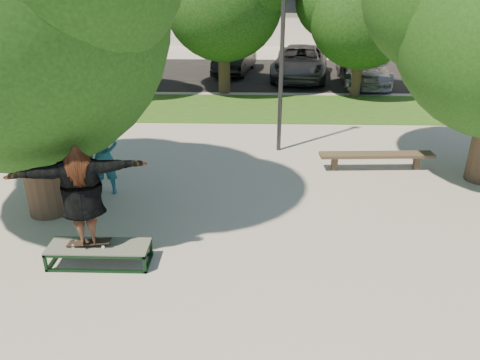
{
  "coord_description": "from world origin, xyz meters",
  "views": [
    {
      "loc": [
        0.23,
        -7.96,
        4.88
      ],
      "look_at": [
        -0.01,
        0.6,
        1.0
      ],
      "focal_mm": 35.0,
      "sensor_mm": 36.0,
      "label": 1
    }
  ],
  "objects_px": {
    "bystander": "(104,156)",
    "car_silver_a": "(53,68)",
    "bench": "(376,156)",
    "lamppost": "(282,40)",
    "car_grey": "(300,62)",
    "car_silver_b": "(363,67)",
    "car_dark": "(235,58)",
    "grind_box": "(100,254)"
  },
  "relations": [
    {
      "from": "bystander",
      "to": "car_silver_a",
      "type": "height_order",
      "value": "bystander"
    },
    {
      "from": "bench",
      "to": "lamppost",
      "type": "bearing_deg",
      "value": 147.74
    },
    {
      "from": "car_grey",
      "to": "car_silver_b",
      "type": "height_order",
      "value": "car_grey"
    },
    {
      "from": "car_dark",
      "to": "car_silver_b",
      "type": "distance_m",
      "value": 6.39
    },
    {
      "from": "bystander",
      "to": "car_grey",
      "type": "relative_size",
      "value": 0.34
    },
    {
      "from": "grind_box",
      "to": "car_grey",
      "type": "height_order",
      "value": "car_grey"
    },
    {
      "from": "grind_box",
      "to": "car_silver_a",
      "type": "height_order",
      "value": "car_silver_a"
    },
    {
      "from": "lamppost",
      "to": "bench",
      "type": "height_order",
      "value": "lamppost"
    },
    {
      "from": "bystander",
      "to": "car_dark",
      "type": "xyz_separation_m",
      "value": [
        2.5,
        14.21,
        -0.21
      ]
    },
    {
      "from": "grind_box",
      "to": "bystander",
      "type": "relative_size",
      "value": 0.97
    },
    {
      "from": "car_silver_a",
      "to": "car_silver_b",
      "type": "relative_size",
      "value": 0.86
    },
    {
      "from": "car_grey",
      "to": "car_silver_b",
      "type": "xyz_separation_m",
      "value": [
        2.8,
        -0.92,
        -0.03
      ]
    },
    {
      "from": "bench",
      "to": "car_dark",
      "type": "xyz_separation_m",
      "value": [
        -4.21,
        12.63,
        0.33
      ]
    },
    {
      "from": "grind_box",
      "to": "bystander",
      "type": "xyz_separation_m",
      "value": [
        -0.71,
        2.94,
        0.73
      ]
    },
    {
      "from": "grind_box",
      "to": "car_grey",
      "type": "bearing_deg",
      "value": 72.56
    },
    {
      "from": "lamppost",
      "to": "bystander",
      "type": "distance_m",
      "value": 5.63
    },
    {
      "from": "bystander",
      "to": "car_dark",
      "type": "distance_m",
      "value": 14.43
    },
    {
      "from": "car_silver_a",
      "to": "car_dark",
      "type": "xyz_separation_m",
      "value": [
        8.29,
        2.72,
        -0.02
      ]
    },
    {
      "from": "car_silver_a",
      "to": "car_silver_b",
      "type": "distance_m",
      "value": 14.31
    },
    {
      "from": "grind_box",
      "to": "car_dark",
      "type": "height_order",
      "value": "car_dark"
    },
    {
      "from": "car_dark",
      "to": "car_silver_b",
      "type": "bearing_deg",
      "value": -9.85
    },
    {
      "from": "car_grey",
      "to": "grind_box",
      "type": "bearing_deg",
      "value": -98.85
    },
    {
      "from": "car_dark",
      "to": "lamppost",
      "type": "bearing_deg",
      "value": -71.47
    },
    {
      "from": "bystander",
      "to": "car_silver_b",
      "type": "distance_m",
      "value": 14.76
    },
    {
      "from": "bystander",
      "to": "car_dark",
      "type": "height_order",
      "value": "bystander"
    },
    {
      "from": "lamppost",
      "to": "grind_box",
      "type": "relative_size",
      "value": 3.39
    },
    {
      "from": "grind_box",
      "to": "car_silver_a",
      "type": "xyz_separation_m",
      "value": [
        -6.5,
        14.43,
        0.54
      ]
    },
    {
      "from": "car_dark",
      "to": "car_grey",
      "type": "bearing_deg",
      "value": -11.09
    },
    {
      "from": "car_dark",
      "to": "car_grey",
      "type": "distance_m",
      "value": 3.44
    },
    {
      "from": "grind_box",
      "to": "car_silver_b",
      "type": "distance_m",
      "value": 16.91
    },
    {
      "from": "bystander",
      "to": "car_silver_b",
      "type": "xyz_separation_m",
      "value": [
        8.51,
        12.06,
        -0.2
      ]
    },
    {
      "from": "grind_box",
      "to": "car_silver_b",
      "type": "relative_size",
      "value": 0.36
    },
    {
      "from": "car_silver_a",
      "to": "car_dark",
      "type": "bearing_deg",
      "value": 26.12
    },
    {
      "from": "bench",
      "to": "car_silver_b",
      "type": "distance_m",
      "value": 10.63
    },
    {
      "from": "grind_box",
      "to": "car_silver_b",
      "type": "bearing_deg",
      "value": 62.51
    },
    {
      "from": "bench",
      "to": "car_grey",
      "type": "bearing_deg",
      "value": 92.13
    },
    {
      "from": "bench",
      "to": "car_dark",
      "type": "distance_m",
      "value": 13.32
    },
    {
      "from": "lamppost",
      "to": "car_silver_b",
      "type": "relative_size",
      "value": 1.22
    },
    {
      "from": "lamppost",
      "to": "car_dark",
      "type": "relative_size",
      "value": 1.41
    },
    {
      "from": "car_dark",
      "to": "car_grey",
      "type": "relative_size",
      "value": 0.8
    },
    {
      "from": "lamppost",
      "to": "car_dark",
      "type": "height_order",
      "value": "lamppost"
    },
    {
      "from": "grind_box",
      "to": "car_silver_a",
      "type": "bearing_deg",
      "value": 114.25
    }
  ]
}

